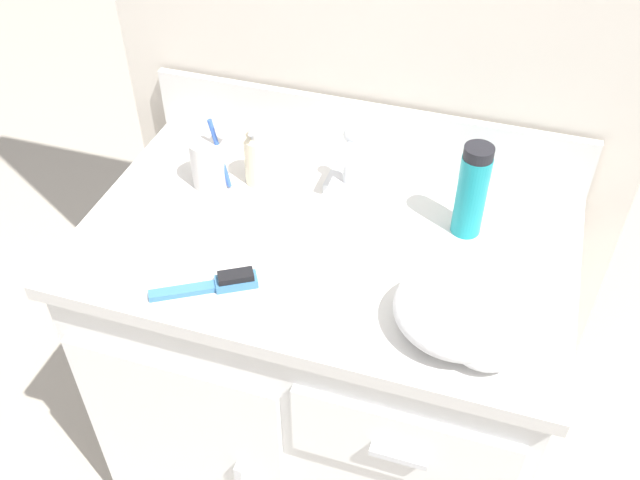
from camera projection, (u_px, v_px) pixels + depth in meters
ground_plane at (323, 455)px, 1.83m from camera, size 6.00×6.00×0.00m
vanity at (323, 362)px, 1.57m from camera, size 0.92×0.58×0.75m
backsplash at (364, 131)px, 1.48m from camera, size 0.92×0.02×0.13m
sink_faucet at (348, 170)px, 1.41m from camera, size 0.09×0.09×0.14m
toothbrush_cup at (209, 162)px, 1.42m from camera, size 0.09×0.07×0.17m
soap_dispenser at (259, 158)px, 1.42m from camera, size 0.06×0.06×0.14m
shaving_cream_can at (472, 191)px, 1.28m from camera, size 0.06×0.06×0.19m
hairbrush at (219, 283)px, 1.23m from camera, size 0.17×0.12×0.03m
hand_towel at (466, 316)px, 1.13m from camera, size 0.22×0.20×0.09m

